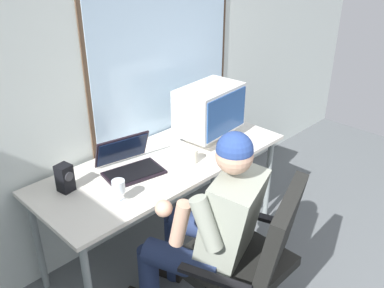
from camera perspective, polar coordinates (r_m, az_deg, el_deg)
The scene contains 9 objects.
wall_rear at distance 2.90m, azimuth -8.18°, elevation 11.46°, with size 5.85×0.08×2.65m.
desk at distance 2.80m, azimuth -3.73°, elevation -3.39°, with size 1.75×0.70×0.73m.
office_chair at distance 2.33m, azimuth 8.29°, elevation -14.50°, with size 0.71×0.65×0.96m.
person_seated at distance 2.34m, azimuth 2.25°, elevation -10.88°, with size 0.67×0.85×1.23m.
crt_monitor at distance 2.96m, azimuth 2.40°, elevation 4.71°, with size 0.50×0.34×0.40m.
laptop at distance 2.66m, azimuth -8.65°, elevation -2.43°, with size 0.41×0.37×0.21m.
wine_glass at distance 2.34m, azimuth -9.97°, elevation -5.86°, with size 0.07×0.07×0.14m.
desk_speaker at distance 2.52m, azimuth -16.94°, elevation -4.46°, with size 0.09×0.10×0.17m.
coffee_mug at distance 2.72m, azimuth -0.00°, elevation -1.63°, with size 0.07×0.07×0.09m.
Camera 1 is at (-1.67, 0.45, 2.08)m, focal length 39.14 mm.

